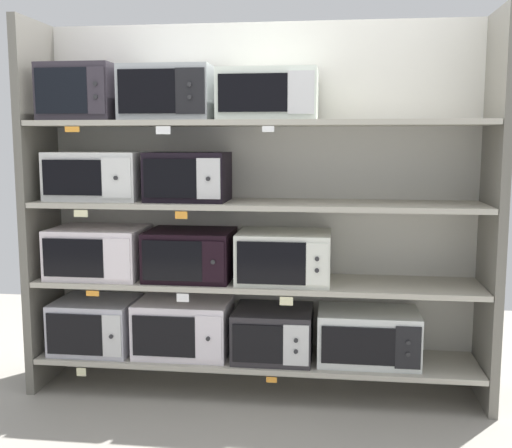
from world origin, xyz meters
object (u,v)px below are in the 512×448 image
Objects in this scene: microwave_3 at (368,336)px; microwave_0 at (96,325)px; microwave_7 at (97,176)px; microwave_9 at (84,93)px; microwave_10 at (169,94)px; microwave_4 at (99,252)px; microwave_2 at (273,333)px; microwave_8 at (188,177)px; microwave_11 at (269,95)px; microwave_1 at (184,327)px; microwave_6 at (284,257)px; microwave_5 at (190,254)px.

microwave_0 is at bearing -179.99° from microwave_3.
microwave_9 is at bearing -179.70° from microwave_7.
microwave_10 is at bearing -0.03° from microwave_7.
microwave_2 is at bearing -0.00° from microwave_4.
microwave_11 is (0.47, 0.00, 0.46)m from microwave_8.
microwave_1 is at bearing 0.03° from microwave_9.
microwave_7 is 1.01× the size of microwave_11.
microwave_0 is 1.05× the size of microwave_2.
microwave_6 is 1.25× the size of microwave_9.
microwave_5 reaches higher than microwave_2.
microwave_1 is 1.29× the size of microwave_9.
microwave_9 is at bearing -179.98° from microwave_0.
microwave_11 is at bearing 0.04° from microwave_5.
microwave_9 reaches higher than microwave_10.
microwave_0 is 0.87× the size of microwave_11.
microwave_2 is 0.79× the size of microwave_3.
microwave_5 is at bearing -179.98° from microwave_3.
microwave_2 is 1.04m from microwave_8.
microwave_1 is 0.44m from microwave_5.
microwave_11 reaches higher than microwave_5.
microwave_9 is at bearing -179.81° from microwave_4.
microwave_4 is 0.45m from microwave_7.
microwave_11 is (-0.03, 0.00, 1.37)m from microwave_2.
microwave_2 is (0.54, -0.00, -0.02)m from microwave_1.
microwave_4 reaches higher than microwave_2.
microwave_11 is at bearing 0.02° from microwave_0.
microwave_11 is (-0.58, 0.00, 1.37)m from microwave_3.
microwave_1 is 1.01× the size of microwave_4.
microwave_10 reaches higher than microwave_2.
microwave_0 is at bearing -179.98° from microwave_11.
microwave_9 is (-1.11, -0.00, 1.39)m from microwave_2.
microwave_3 is at bearing 0.02° from microwave_2.
microwave_1 is 0.90m from microwave_8.
microwave_6 is at bearing -0.03° from microwave_8.
microwave_8 is (-0.01, 0.00, 0.46)m from microwave_5.
microwave_11 is (1.08, 0.00, -0.02)m from microwave_9.
microwave_9 is (-0.62, 0.00, 0.93)m from microwave_5.
microwave_10 reaches higher than microwave_0.
microwave_11 reaches higher than microwave_1.
microwave_0 is 0.83× the size of microwave_3.
microwave_6 is 0.92m from microwave_11.
microwave_4 is at bearing 179.98° from microwave_10.
microwave_1 is at bearing 0.16° from microwave_10.
microwave_4 is 0.71m from microwave_8.
microwave_6 reaches higher than microwave_5.
microwave_4 is 0.93m from microwave_9.
microwave_2 is 1.14m from microwave_4.
microwave_5 is 1.17× the size of microwave_9.
microwave_10 is at bearing 0.01° from microwave_9.
microwave_0 is 1.04× the size of microwave_8.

